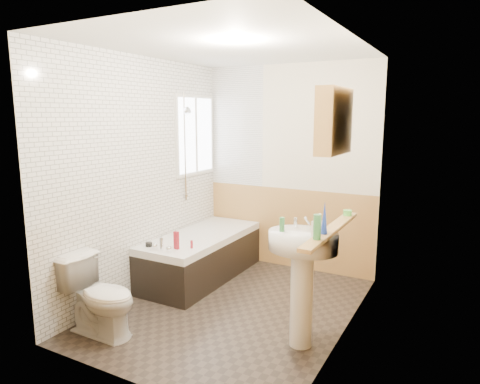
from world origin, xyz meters
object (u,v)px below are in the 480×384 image
at_px(medicine_cabinet, 334,121).
at_px(sink, 302,266).
at_px(bathtub, 202,255).
at_px(pine_shelf, 331,230).
at_px(toilet, 100,297).

bearing_deg(medicine_cabinet, sink, -139.60).
relative_size(bathtub, sink, 1.52).
distance_m(sink, pine_shelf, 0.37).
height_order(toilet, medicine_cabinet, medicine_cabinet).
relative_size(bathtub, pine_shelf, 1.31).
xyz_separation_m(bathtub, pine_shelf, (1.77, -0.79, 0.72)).
height_order(toilet, sink, sink).
distance_m(pine_shelf, medicine_cabinet, 0.85).
height_order(bathtub, sink, sink).
xyz_separation_m(sink, pine_shelf, (0.20, 0.09, 0.30)).
relative_size(toilet, sink, 0.64).
xyz_separation_m(toilet, medicine_cabinet, (1.77, 0.80, 1.50)).
xyz_separation_m(bathtub, sink, (1.57, -0.88, 0.42)).
height_order(sink, pine_shelf, sink).
relative_size(sink, medicine_cabinet, 1.93).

